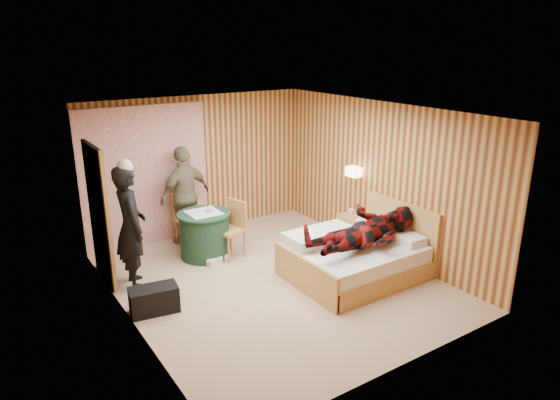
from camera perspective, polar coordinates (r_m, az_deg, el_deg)
floor at (r=7.52m, az=-0.88°, el=-9.16°), size 4.20×5.00×0.01m
ceiling at (r=6.77m, az=-0.98°, el=10.07°), size 4.20×5.00×0.01m
wall_back at (r=9.17m, az=-9.36°, el=3.95°), size 4.20×0.02×2.50m
wall_left at (r=6.24m, az=-17.44°, el=-3.31°), size 0.02×5.00×2.50m
wall_right at (r=8.31m, az=11.39°, el=2.39°), size 0.02×5.00×2.50m
curtain at (r=8.78m, az=-15.11°, el=2.60°), size 2.20×0.08×2.40m
doorway at (r=7.61m, az=-20.02°, el=-1.58°), size 0.06×0.90×2.05m
wall_lamp at (r=8.50m, az=8.44°, el=3.23°), size 0.26×0.24×0.16m
bed at (r=7.64m, az=8.52°, el=-6.50°), size 1.94×1.47×1.01m
nightstand at (r=8.67m, az=8.60°, el=-3.51°), size 0.42×0.57×0.55m
round_table at (r=8.26m, az=-8.60°, el=-3.89°), size 0.86×0.86×0.77m
chair_far at (r=8.79m, az=-10.56°, el=-1.56°), size 0.44×0.44×0.93m
chair_near at (r=8.19m, az=-5.41°, el=-2.76°), size 0.51×0.51×0.93m
duffel_bag at (r=6.85m, az=-14.20°, el=-10.97°), size 0.66×0.43×0.35m
sneaker_left at (r=8.04m, az=-7.47°, el=-7.01°), size 0.28×0.18×0.11m
sneaker_right at (r=8.15m, az=-6.82°, el=-6.65°), size 0.25×0.15×0.11m
woman_standing at (r=7.36m, az=-16.70°, el=-2.94°), size 0.48×0.69×1.79m
man_at_table at (r=8.73m, az=-10.76°, el=0.51°), size 1.09×0.68×1.72m
man_on_bed at (r=7.25m, az=10.05°, el=-2.42°), size 0.86×0.67×1.77m
book_lower at (r=8.54m, az=8.90°, el=-1.88°), size 0.17×0.22×0.02m
book_upper at (r=8.53m, az=8.91°, el=-1.75°), size 0.25×0.27×0.02m
cup_nightstand at (r=8.65m, az=8.12°, el=-1.32°), size 0.12×0.12×0.09m
cup_table at (r=8.11m, az=-7.95°, el=-1.05°), size 0.15×0.15×0.10m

